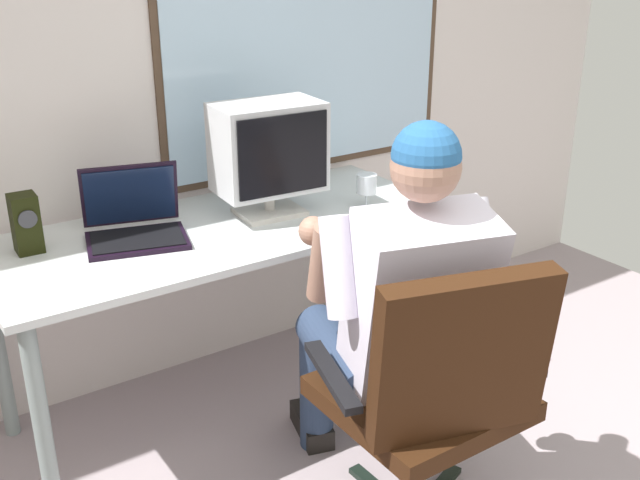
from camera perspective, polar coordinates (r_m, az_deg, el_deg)
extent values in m
cube|color=silver|center=(2.92, -13.50, 13.54)|extent=(5.02, 0.06, 2.64)
cube|color=#4C3828|center=(3.22, -0.80, 15.11)|extent=(1.37, 0.01, 1.12)
cube|color=silver|center=(3.21, -0.76, 15.11)|extent=(1.31, 0.02, 1.06)
cylinder|color=gray|center=(2.46, -20.11, -13.15)|extent=(0.05, 0.05, 0.73)
cylinder|color=gray|center=(3.08, 8.25, -4.41)|extent=(0.05, 0.05, 0.73)
cylinder|color=gray|center=(3.48, 2.01, -0.94)|extent=(0.05, 0.05, 0.73)
cube|color=silver|center=(2.74, -7.35, 0.84)|extent=(1.66, 0.70, 0.03)
cylinder|color=#3F3F44|center=(2.43, 7.22, -16.18)|extent=(0.05, 0.05, 0.42)
cube|color=black|center=(2.29, 7.51, -11.66)|extent=(0.51, 0.51, 0.06)
cube|color=black|center=(1.99, 10.66, -8.71)|extent=(0.50, 0.24, 0.47)
cube|color=black|center=(2.34, 13.80, -7.62)|extent=(0.15, 0.36, 0.02)
cube|color=black|center=(2.13, 0.89, -10.14)|extent=(0.15, 0.36, 0.02)
cylinder|color=#283853|center=(2.52, 8.28, -7.47)|extent=(0.26, 0.46, 0.15)
cylinder|color=#283853|center=(2.82, 6.03, -9.72)|extent=(0.12, 0.12, 0.49)
cube|color=black|center=(2.98, 5.40, -12.50)|extent=(0.16, 0.26, 0.08)
cylinder|color=#283853|center=(2.41, 1.35, -8.72)|extent=(0.26, 0.46, 0.15)
cylinder|color=#283853|center=(2.72, -0.26, -10.88)|extent=(0.12, 0.12, 0.49)
cube|color=black|center=(2.88, -0.63, -13.68)|extent=(0.16, 0.26, 0.08)
cube|color=silver|center=(2.16, 7.38, -4.66)|extent=(0.45, 0.41, 0.57)
sphere|color=#A0745F|center=(2.01, 7.93, 5.44)|extent=(0.19, 0.19, 0.19)
sphere|color=#24578D|center=(2.00, 7.98, 6.26)|extent=(0.19, 0.19, 0.19)
cylinder|color=silver|center=(2.25, 12.08, -0.54)|extent=(0.15, 0.24, 0.28)
cylinder|color=#A0745F|center=(2.37, 10.76, -2.82)|extent=(0.12, 0.17, 0.27)
sphere|color=#A0745F|center=(2.41, 10.28, -3.01)|extent=(0.09, 0.09, 0.09)
cylinder|color=silver|center=(2.07, 1.44, -2.02)|extent=(0.13, 0.19, 0.29)
cylinder|color=#A0745F|center=(2.21, 0.21, -1.70)|extent=(0.11, 0.17, 0.27)
sphere|color=#A0745F|center=(2.27, -0.51, 0.69)|extent=(0.09, 0.09, 0.09)
cube|color=beige|center=(2.83, -3.79, 2.15)|extent=(0.25, 0.20, 0.02)
cylinder|color=beige|center=(2.81, -3.82, 3.06)|extent=(0.04, 0.04, 0.08)
cube|color=silver|center=(2.75, -3.92, 6.97)|extent=(0.40, 0.26, 0.32)
cube|color=black|center=(2.65, -2.75, 6.38)|extent=(0.34, 0.03, 0.28)
cube|color=black|center=(2.63, -13.55, -0.06)|extent=(0.38, 0.32, 0.02)
cube|color=black|center=(2.63, -13.57, 0.14)|extent=(0.35, 0.28, 0.00)
cube|color=black|center=(2.73, -14.09, 3.35)|extent=(0.33, 0.15, 0.23)
cube|color=#0F1933|center=(2.72, -14.07, 3.26)|extent=(0.31, 0.13, 0.20)
cylinder|color=silver|center=(2.88, 3.47, 2.37)|extent=(0.07, 0.07, 0.00)
cylinder|color=silver|center=(2.87, 3.49, 2.98)|extent=(0.01, 0.01, 0.06)
cylinder|color=silver|center=(2.85, 3.52, 4.25)|extent=(0.08, 0.08, 0.07)
cylinder|color=maroon|center=(2.85, 3.51, 3.89)|extent=(0.07, 0.07, 0.03)
cube|color=black|center=(2.64, -21.22, 1.16)|extent=(0.09, 0.09, 0.20)
cylinder|color=#333338|center=(2.59, -21.09, 1.46)|extent=(0.06, 0.01, 0.06)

